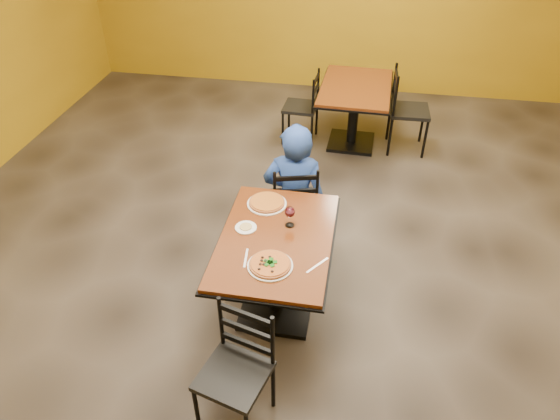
% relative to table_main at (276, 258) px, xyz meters
% --- Properties ---
extents(floor, '(7.00, 8.00, 0.01)m').
position_rel_table_main_xyz_m(floor, '(0.00, 0.50, -0.56)').
color(floor, black).
rests_on(floor, ground).
extents(table_main, '(0.83, 1.23, 0.75)m').
position_rel_table_main_xyz_m(table_main, '(0.00, 0.00, 0.00)').
color(table_main, '#6C3011').
rests_on(table_main, floor).
extents(table_second, '(0.85, 1.23, 0.75)m').
position_rel_table_main_xyz_m(table_second, '(0.42, 2.82, -0.00)').
color(table_second, '#6C3011').
rests_on(table_second, floor).
extents(chair_main_near, '(0.48, 0.48, 0.87)m').
position_rel_table_main_xyz_m(chair_main_near, '(-0.09, -0.97, -0.12)').
color(chair_main_near, black).
rests_on(chair_main_near, floor).
extents(chair_main_far, '(0.48, 0.48, 0.87)m').
position_rel_table_main_xyz_m(chair_main_far, '(-0.01, 0.88, -0.12)').
color(chair_main_far, black).
rests_on(chair_main_far, floor).
extents(chair_second_left, '(0.41, 0.41, 0.86)m').
position_rel_table_main_xyz_m(chair_second_left, '(-0.22, 2.82, -0.12)').
color(chair_second_left, black).
rests_on(chair_second_left, floor).
extents(chair_second_right, '(0.46, 0.46, 0.97)m').
position_rel_table_main_xyz_m(chair_second_right, '(1.05, 2.82, -0.07)').
color(chair_second_right, black).
rests_on(chair_second_right, floor).
extents(diner, '(0.59, 0.39, 1.15)m').
position_rel_table_main_xyz_m(diner, '(-0.01, 1.00, 0.02)').
color(diner, '#1C319A').
rests_on(diner, floor).
extents(plate_main, '(0.31, 0.31, 0.01)m').
position_rel_table_main_xyz_m(plate_main, '(0.01, -0.30, 0.20)').
color(plate_main, white).
rests_on(plate_main, table_main).
extents(pizza_main, '(0.28, 0.28, 0.02)m').
position_rel_table_main_xyz_m(pizza_main, '(0.01, -0.30, 0.21)').
color(pizza_main, maroon).
rests_on(pizza_main, plate_main).
extents(plate_far, '(0.31, 0.31, 0.01)m').
position_rel_table_main_xyz_m(plate_far, '(-0.14, 0.39, 0.20)').
color(plate_far, white).
rests_on(plate_far, table_main).
extents(pizza_far, '(0.28, 0.28, 0.02)m').
position_rel_table_main_xyz_m(pizza_far, '(-0.14, 0.39, 0.21)').
color(pizza_far, orange).
rests_on(pizza_far, plate_far).
extents(side_plate, '(0.16, 0.16, 0.01)m').
position_rel_table_main_xyz_m(side_plate, '(-0.24, 0.07, 0.20)').
color(side_plate, white).
rests_on(side_plate, table_main).
extents(dip, '(0.09, 0.09, 0.01)m').
position_rel_table_main_xyz_m(dip, '(-0.24, 0.07, 0.21)').
color(dip, tan).
rests_on(dip, side_plate).
extents(wine_glass, '(0.08, 0.08, 0.18)m').
position_rel_table_main_xyz_m(wine_glass, '(0.07, 0.16, 0.28)').
color(wine_glass, white).
rests_on(wine_glass, table_main).
extents(fork, '(0.04, 0.19, 0.00)m').
position_rel_table_main_xyz_m(fork, '(-0.16, -0.25, 0.20)').
color(fork, silver).
rests_on(fork, table_main).
extents(knife, '(0.14, 0.18, 0.00)m').
position_rel_table_main_xyz_m(knife, '(0.33, -0.24, 0.20)').
color(knife, silver).
rests_on(knife, table_main).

